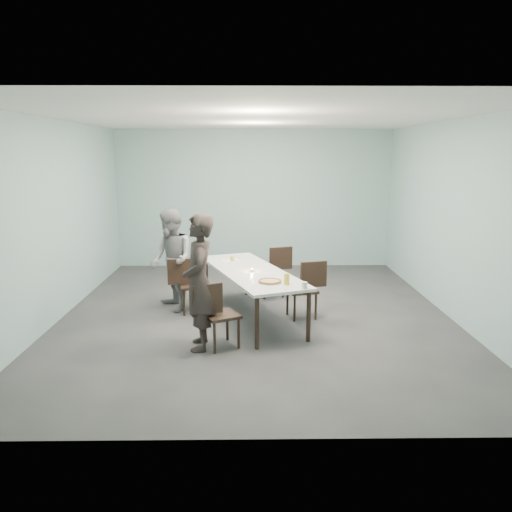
{
  "coord_description": "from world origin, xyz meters",
  "views": [
    {
      "loc": [
        -0.1,
        -7.51,
        2.49
      ],
      "look_at": [
        0.0,
        -0.28,
        1.0
      ],
      "focal_mm": 35.0,
      "sensor_mm": 36.0,
      "label": 1
    }
  ],
  "objects_px": {
    "chair_near_left": "(215,311)",
    "chair_far_left": "(188,282)",
    "tealight": "(252,270)",
    "pizza": "(270,281)",
    "chair_near_right": "(307,285)",
    "water_tumbler": "(304,285)",
    "amber_tumbler": "(232,259)",
    "table": "(251,274)",
    "side_plate": "(279,278)",
    "beer_glass": "(287,279)",
    "diner_near": "(199,282)",
    "chair_far_right": "(275,268)",
    "diner_far": "(171,260)"
  },
  "relations": [
    {
      "from": "diner_near",
      "to": "tealight",
      "type": "xyz_separation_m",
      "value": [
        0.68,
        1.12,
        -0.11
      ]
    },
    {
      "from": "chair_near_left",
      "to": "chair_near_right",
      "type": "bearing_deg",
      "value": 15.31
    },
    {
      "from": "diner_near",
      "to": "water_tumbler",
      "type": "distance_m",
      "value": 1.37
    },
    {
      "from": "diner_near",
      "to": "water_tumbler",
      "type": "bearing_deg",
      "value": 90.54
    },
    {
      "from": "water_tumbler",
      "to": "pizza",
      "type": "bearing_deg",
      "value": 144.7
    },
    {
      "from": "chair_near_left",
      "to": "water_tumbler",
      "type": "bearing_deg",
      "value": -20.2
    },
    {
      "from": "pizza",
      "to": "water_tumbler",
      "type": "bearing_deg",
      "value": -35.3
    },
    {
      "from": "chair_far_right",
      "to": "pizza",
      "type": "xyz_separation_m",
      "value": [
        -0.17,
        -1.96,
        0.27
      ]
    },
    {
      "from": "pizza",
      "to": "table",
      "type": "bearing_deg",
      "value": 108.87
    },
    {
      "from": "chair_far_right",
      "to": "chair_near_left",
      "type": "bearing_deg",
      "value": 53.45
    },
    {
      "from": "beer_glass",
      "to": "chair_far_left",
      "type": "bearing_deg",
      "value": 142.54
    },
    {
      "from": "side_plate",
      "to": "tealight",
      "type": "height_order",
      "value": "tealight"
    },
    {
      "from": "table",
      "to": "side_plate",
      "type": "xyz_separation_m",
      "value": [
        0.39,
        -0.51,
        0.06
      ]
    },
    {
      "from": "chair_near_left",
      "to": "chair_far_right",
      "type": "bearing_deg",
      "value": 41.93
    },
    {
      "from": "side_plate",
      "to": "amber_tumbler",
      "type": "xyz_separation_m",
      "value": [
        -0.7,
        1.16,
        0.04
      ]
    },
    {
      "from": "water_tumbler",
      "to": "amber_tumbler",
      "type": "bearing_deg",
      "value": 120.23
    },
    {
      "from": "chair_near_left",
      "to": "chair_far_left",
      "type": "relative_size",
      "value": 1.0
    },
    {
      "from": "tealight",
      "to": "pizza",
      "type": "bearing_deg",
      "value": -69.98
    },
    {
      "from": "table",
      "to": "chair_near_left",
      "type": "relative_size",
      "value": 3.16
    },
    {
      "from": "pizza",
      "to": "water_tumbler",
      "type": "height_order",
      "value": "water_tumbler"
    },
    {
      "from": "amber_tumbler",
      "to": "side_plate",
      "type": "bearing_deg",
      "value": -58.99
    },
    {
      "from": "beer_glass",
      "to": "diner_near",
      "type": "bearing_deg",
      "value": -162.79
    },
    {
      "from": "diner_far",
      "to": "beer_glass",
      "type": "xyz_separation_m",
      "value": [
        1.75,
        -1.27,
        0.01
      ]
    },
    {
      "from": "diner_far",
      "to": "table",
      "type": "bearing_deg",
      "value": 43.55
    },
    {
      "from": "beer_glass",
      "to": "water_tumbler",
      "type": "bearing_deg",
      "value": -45.18
    },
    {
      "from": "tealight",
      "to": "table",
      "type": "bearing_deg",
      "value": 99.47
    },
    {
      "from": "table",
      "to": "side_plate",
      "type": "bearing_deg",
      "value": -52.3
    },
    {
      "from": "table",
      "to": "side_plate",
      "type": "height_order",
      "value": "side_plate"
    },
    {
      "from": "chair_far_left",
      "to": "pizza",
      "type": "distance_m",
      "value": 1.65
    },
    {
      "from": "chair_far_right",
      "to": "beer_glass",
      "type": "height_order",
      "value": "beer_glass"
    },
    {
      "from": "chair_near_left",
      "to": "amber_tumbler",
      "type": "xyz_separation_m",
      "value": [
        0.16,
        1.87,
        0.29
      ]
    },
    {
      "from": "table",
      "to": "chair_near_left",
      "type": "xyz_separation_m",
      "value": [
        -0.46,
        -1.22,
        -0.19
      ]
    },
    {
      "from": "chair_near_right",
      "to": "side_plate",
      "type": "distance_m",
      "value": 0.75
    },
    {
      "from": "table",
      "to": "diner_far",
      "type": "distance_m",
      "value": 1.34
    },
    {
      "from": "pizza",
      "to": "side_plate",
      "type": "xyz_separation_m",
      "value": [
        0.14,
        0.24,
        -0.01
      ]
    },
    {
      "from": "side_plate",
      "to": "water_tumbler",
      "type": "height_order",
      "value": "water_tumbler"
    },
    {
      "from": "tealight",
      "to": "amber_tumbler",
      "type": "height_order",
      "value": "amber_tumbler"
    },
    {
      "from": "chair_near_right",
      "to": "water_tumbler",
      "type": "relative_size",
      "value": 9.67
    },
    {
      "from": "chair_near_right",
      "to": "side_plate",
      "type": "bearing_deg",
      "value": 34.83
    },
    {
      "from": "table",
      "to": "water_tumbler",
      "type": "bearing_deg",
      "value": -56.82
    },
    {
      "from": "chair_far_right",
      "to": "water_tumbler",
      "type": "xyz_separation_m",
      "value": [
        0.27,
        -2.27,
        0.29
      ]
    },
    {
      "from": "tealight",
      "to": "beer_glass",
      "type": "bearing_deg",
      "value": -58.49
    },
    {
      "from": "table",
      "to": "amber_tumbler",
      "type": "bearing_deg",
      "value": 114.98
    },
    {
      "from": "chair_near_left",
      "to": "amber_tumbler",
      "type": "bearing_deg",
      "value": 57.17
    },
    {
      "from": "water_tumbler",
      "to": "tealight",
      "type": "relative_size",
      "value": 1.61
    },
    {
      "from": "chair_far_right",
      "to": "pizza",
      "type": "distance_m",
      "value": 1.99
    },
    {
      "from": "chair_near_right",
      "to": "amber_tumbler",
      "type": "bearing_deg",
      "value": -42.56
    },
    {
      "from": "table",
      "to": "side_plate",
      "type": "distance_m",
      "value": 0.65
    },
    {
      "from": "chair_near_right",
      "to": "diner_near",
      "type": "height_order",
      "value": "diner_near"
    },
    {
      "from": "diner_far",
      "to": "tealight",
      "type": "bearing_deg",
      "value": 40.33
    }
  ]
}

